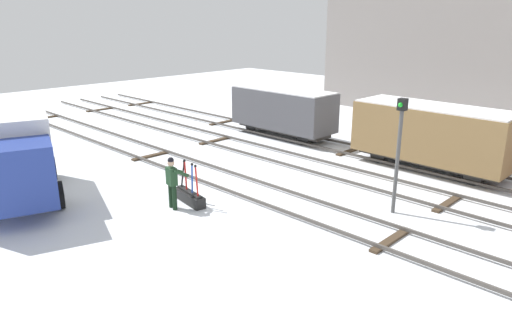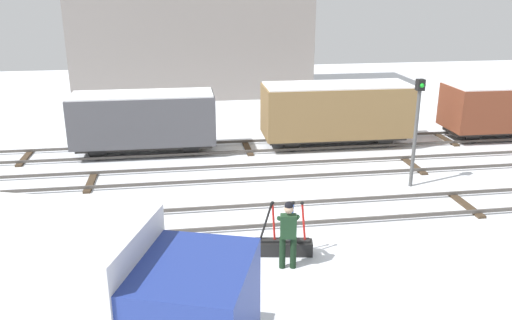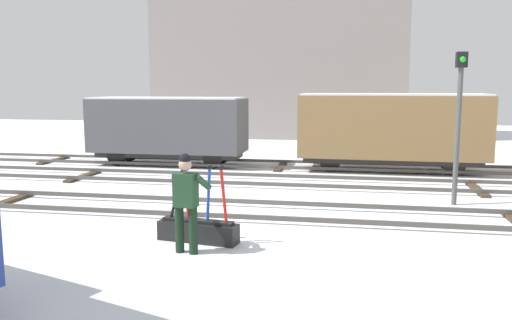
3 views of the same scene
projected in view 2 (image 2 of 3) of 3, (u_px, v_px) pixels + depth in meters
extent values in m
plane|color=silver|center=(279.00, 218.00, 15.39)|extent=(60.00, 60.00, 0.00)
cube|color=#4C4742|center=(284.00, 224.00, 14.68)|extent=(44.00, 0.07, 0.10)
cube|color=#4C4742|center=(274.00, 204.00, 16.03)|extent=(44.00, 0.07, 0.10)
cube|color=#423323|center=(71.00, 230.00, 14.55)|extent=(0.24, 1.94, 0.08)
cube|color=#423323|center=(465.00, 204.00, 16.21)|extent=(0.24, 1.94, 0.08)
cube|color=#4C4742|center=(262.00, 178.00, 18.17)|extent=(44.00, 0.07, 0.10)
cube|color=#4C4742|center=(256.00, 165.00, 19.52)|extent=(44.00, 0.07, 0.10)
cube|color=#423323|center=(91.00, 182.00, 18.04)|extent=(0.24, 1.94, 0.08)
cube|color=#423323|center=(413.00, 165.00, 19.71)|extent=(0.24, 1.94, 0.08)
cube|color=#4C4742|center=(250.00, 151.00, 21.08)|extent=(44.00, 0.07, 0.10)
cube|color=#4C4742|center=(245.00, 141.00, 22.43)|extent=(44.00, 0.07, 0.10)
cube|color=#423323|center=(25.00, 158.00, 20.54)|extent=(0.24, 1.94, 0.08)
cube|color=#423323|center=(247.00, 148.00, 21.79)|extent=(0.24, 1.94, 0.08)
cube|color=#423323|center=(446.00, 139.00, 23.04)|extent=(0.24, 1.94, 0.08)
cube|color=black|center=(282.00, 248.00, 13.26)|extent=(1.56, 0.60, 0.36)
cube|color=black|center=(282.00, 240.00, 13.20)|extent=(1.38, 0.42, 0.06)
cylinder|color=black|center=(266.00, 223.00, 13.05)|extent=(0.34, 0.11, 1.03)
sphere|color=black|center=(271.00, 204.00, 12.89)|extent=(0.09, 0.09, 0.09)
cylinder|color=red|center=(274.00, 222.00, 13.04)|extent=(0.13, 0.08, 1.05)
sphere|color=black|center=(272.00, 203.00, 12.88)|extent=(0.09, 0.09, 0.09)
cylinder|color=#1E47B7|center=(292.00, 222.00, 13.04)|extent=(0.12, 0.07, 1.05)
sphere|color=black|center=(293.00, 203.00, 12.87)|extent=(0.09, 0.09, 0.09)
cylinder|color=red|center=(304.00, 222.00, 13.03)|extent=(0.16, 0.08, 1.05)
sphere|color=black|center=(302.00, 203.00, 12.87)|extent=(0.09, 0.09, 0.09)
cylinder|color=black|center=(282.00, 252.00, 12.56)|extent=(0.15, 0.15, 0.81)
cylinder|color=black|center=(293.00, 252.00, 12.56)|extent=(0.15, 0.15, 0.81)
cube|color=#1E3D23|center=(288.00, 226.00, 12.34)|extent=(0.41, 0.30, 0.57)
sphere|color=tan|center=(289.00, 209.00, 12.20)|extent=(0.22, 0.22, 0.22)
sphere|color=black|center=(289.00, 206.00, 12.17)|extent=(0.20, 0.20, 0.20)
cylinder|color=#1E3D23|center=(279.00, 218.00, 12.55)|extent=(0.20, 0.55, 0.32)
cylinder|color=#1E3D23|center=(297.00, 218.00, 12.53)|extent=(0.19, 0.54, 0.36)
cube|color=navy|center=(190.00, 317.00, 8.31)|extent=(2.48, 2.60, 1.90)
cube|color=black|center=(246.00, 305.00, 8.05)|extent=(0.62, 1.70, 0.76)
cube|color=silver|center=(34.00, 288.00, 8.69)|extent=(4.33, 3.32, 2.37)
cylinder|color=black|center=(27.00, 308.00, 10.32)|extent=(0.93, 0.53, 0.90)
cylinder|color=#4C4C4C|center=(415.00, 140.00, 17.29)|extent=(0.12, 0.12, 3.28)
cube|color=black|center=(420.00, 85.00, 16.72)|extent=(0.24, 0.24, 0.36)
sphere|color=green|center=(422.00, 86.00, 16.59)|extent=(0.14, 0.14, 0.14)
cube|color=#2D2B28|center=(145.00, 144.00, 21.08)|extent=(5.31, 1.24, 0.20)
cube|color=#4C4C51|center=(144.00, 119.00, 20.75)|extent=(5.59, 2.04, 1.91)
cube|color=white|center=(142.00, 94.00, 20.44)|extent=(5.48, 1.96, 0.06)
cylinder|color=black|center=(97.00, 151.00, 20.34)|extent=(0.70, 0.11, 0.70)
cylinder|color=black|center=(101.00, 143.00, 21.37)|extent=(0.70, 0.11, 0.70)
cylinder|color=black|center=(191.00, 147.00, 20.83)|extent=(0.70, 0.11, 0.70)
cylinder|color=black|center=(191.00, 140.00, 21.86)|extent=(0.70, 0.11, 0.70)
cube|color=#2D2B28|center=(501.00, 129.00, 23.29)|extent=(4.88, 1.40, 0.20)
cube|color=brown|center=(505.00, 107.00, 22.96)|extent=(5.15, 2.29, 1.84)
cube|color=white|center=(508.00, 85.00, 22.66)|extent=(5.05, 2.20, 0.06)
cylinder|color=black|center=(473.00, 135.00, 22.53)|extent=(0.70, 0.11, 0.70)
cylinder|color=black|center=(459.00, 128.00, 23.66)|extent=(0.70, 0.11, 0.70)
cube|color=#2D2B28|center=(335.00, 136.00, 22.20)|extent=(5.82, 1.43, 0.20)
cube|color=olive|center=(336.00, 110.00, 21.85)|extent=(6.14, 2.31, 2.06)
cube|color=white|center=(338.00, 85.00, 21.51)|extent=(6.01, 2.22, 0.06)
cylinder|color=black|center=(292.00, 143.00, 21.40)|extent=(0.70, 0.11, 0.70)
cylinder|color=black|center=(286.00, 135.00, 22.54)|extent=(0.70, 0.11, 0.70)
cylinder|color=black|center=(385.00, 140.00, 21.90)|extent=(0.70, 0.11, 0.70)
cylinder|color=black|center=(375.00, 132.00, 23.04)|extent=(0.70, 0.11, 0.70)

